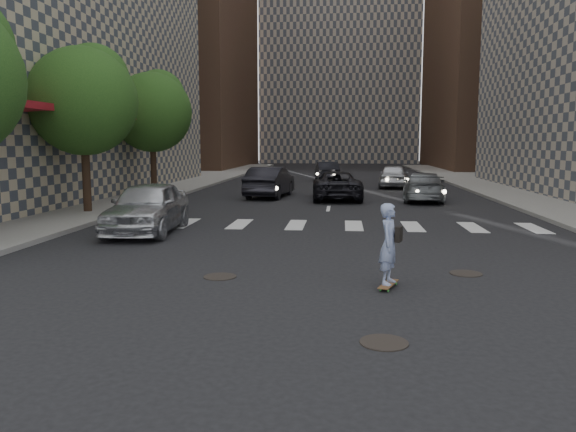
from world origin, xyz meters
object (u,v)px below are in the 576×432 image
object	(u,v)px
tree_c	(153,109)
skateboarder	(390,244)
traffic_car_a	(270,182)
traffic_car_d	(394,176)
silver_sedan	(148,207)
traffic_car_b	(424,187)
traffic_car_e	(327,171)
tree_b	(85,96)
traffic_car_c	(337,185)

from	to	relation	value
tree_c	skateboarder	bearing A→B (deg)	-59.35
traffic_car_a	traffic_car_d	world-z (taller)	traffic_car_a
silver_sedan	traffic_car_a	world-z (taller)	silver_sedan
skateboarder	traffic_car_b	size ratio (longest dim) A/B	0.35
traffic_car_e	tree_c	bearing A→B (deg)	48.18
silver_sedan	traffic_car_e	size ratio (longest dim) A/B	1.10
tree_b	traffic_car_c	xyz separation A→B (m)	(9.77, 6.86, -3.93)
tree_c	traffic_car_d	distance (m)	15.50
traffic_car_a	traffic_car_e	distance (m)	13.31
traffic_car_b	traffic_car_e	world-z (taller)	traffic_car_e
skateboarder	traffic_car_b	bearing A→B (deg)	99.31
skateboarder	tree_c	bearing A→B (deg)	140.17
traffic_car_b	traffic_car_c	world-z (taller)	traffic_car_c
traffic_car_b	traffic_car_e	distance (m)	15.22
skateboarder	traffic_car_d	world-z (taller)	skateboarder
tree_b	tree_c	world-z (taller)	same
tree_c	silver_sedan	distance (m)	13.36
silver_sedan	traffic_car_b	distance (m)	14.81
tree_b	silver_sedan	world-z (taller)	tree_b
tree_b	traffic_car_a	bearing A→B (deg)	51.33
tree_b	traffic_car_d	xyz separation A→B (m)	(13.34, 14.88, -3.89)
tree_b	traffic_car_b	distance (m)	15.99
skateboarder	traffic_car_d	distance (m)	25.50
traffic_car_b	traffic_car_d	bearing A→B (deg)	-77.59
traffic_car_a	traffic_car_e	bearing A→B (deg)	-94.99
tree_c	traffic_car_e	xyz separation A→B (m)	(8.87, 12.86, -3.93)
silver_sedan	traffic_car_c	bearing A→B (deg)	59.14
traffic_car_a	traffic_car_e	xyz separation A→B (m)	(2.62, 13.05, -0.08)
silver_sedan	tree_b	bearing A→B (deg)	129.86
tree_c	traffic_car_b	bearing A→B (deg)	-5.88
traffic_car_d	traffic_car_e	xyz separation A→B (m)	(-4.46, 5.98, -0.04)
silver_sedan	traffic_car_b	bearing A→B (deg)	43.79
traffic_car_a	traffic_car_b	xyz separation A→B (m)	(7.79, -1.26, -0.10)
skateboarder	traffic_car_a	world-z (taller)	skateboarder
skateboarder	traffic_car_c	size ratio (longest dim) A/B	0.33
traffic_car_d	traffic_car_e	size ratio (longest dim) A/B	1.02
skateboarder	traffic_car_a	xyz separation A→B (m)	(-4.72, 18.32, -0.08)
traffic_car_e	silver_sedan	bearing A→B (deg)	71.48
tree_c	traffic_car_e	size ratio (longest dim) A/B	1.51
tree_b	skateboarder	size ratio (longest dim) A/B	3.92
tree_c	traffic_car_a	size ratio (longest dim) A/B	1.36
traffic_car_d	traffic_car_b	bearing A→B (deg)	102.27
tree_c	traffic_car_e	distance (m)	16.11
skateboarder	traffic_car_a	bearing A→B (deg)	123.96
silver_sedan	traffic_car_d	distance (m)	21.30
tree_c	traffic_car_c	bearing A→B (deg)	-6.64
skateboarder	traffic_car_d	xyz separation A→B (m)	(2.37, 25.39, -0.13)
skateboarder	silver_sedan	distance (m)	9.51
skateboarder	traffic_car_a	size ratio (longest dim) A/B	0.35
tree_b	traffic_car_d	bearing A→B (deg)	48.13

